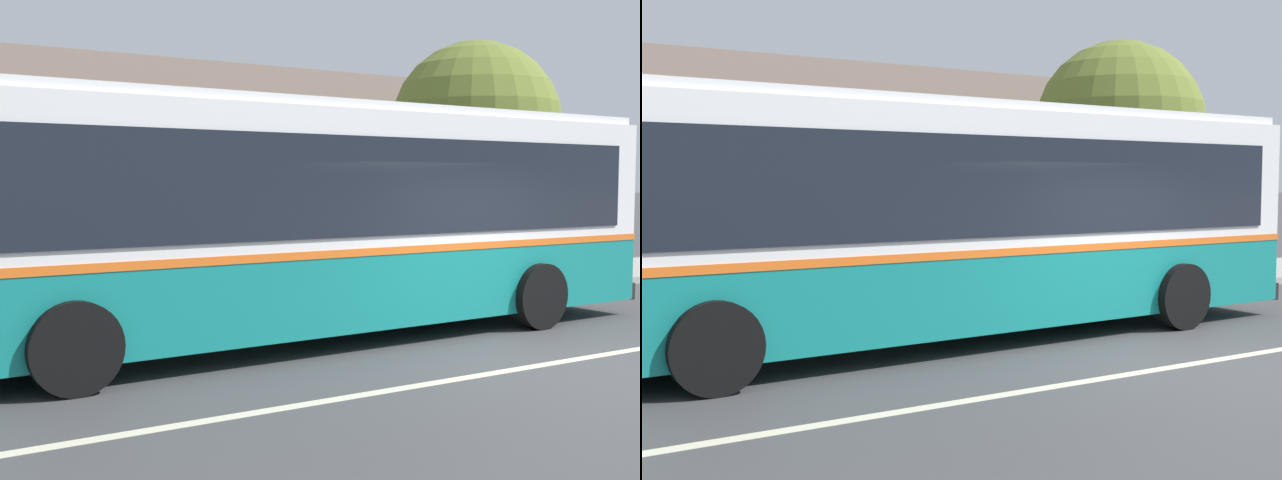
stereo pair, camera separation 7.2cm
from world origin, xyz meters
The scene contains 7 objects.
ground_plane centered at (0.00, 0.00, 0.00)m, with size 300.00×300.00×0.00m, color #424244.
sidewalk_far centered at (0.00, 6.00, 0.07)m, with size 60.00×3.00×0.15m, color #9E9E99.
lane_divider_stripe centered at (0.00, 0.00, 0.00)m, with size 60.00×0.16×0.01m, color beige.
community_building centered at (-2.30, 12.89, 2.04)m, with size 23.24×8.46×6.44m.
transit_bus centered at (-2.22, 2.90, 1.76)m, with size 12.13×3.03×3.28m.
street_tree_primary centered at (5.04, 7.11, 3.49)m, with size 3.85×3.85×5.42m.
bus_stop_sign centered at (3.29, 4.99, 1.64)m, with size 0.36×0.07×2.40m.
Camera 2 is at (-7.52, -6.82, 2.21)m, focal length 45.00 mm.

